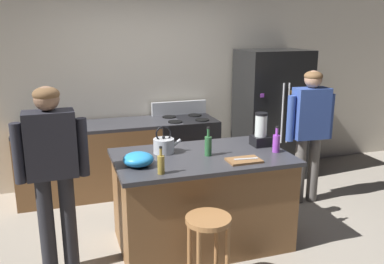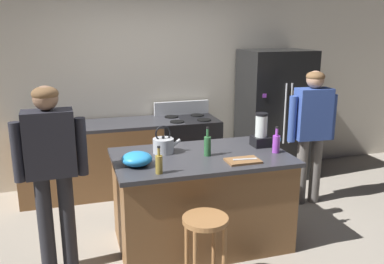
% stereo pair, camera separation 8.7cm
% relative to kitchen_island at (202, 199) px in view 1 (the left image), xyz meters
% --- Properties ---
extents(ground_plane, '(14.00, 14.00, 0.00)m').
position_rel_kitchen_island_xyz_m(ground_plane, '(0.00, 0.00, -0.45)').
color(ground_plane, '#9E9384').
extents(back_wall, '(8.00, 0.10, 2.70)m').
position_rel_kitchen_island_xyz_m(back_wall, '(0.00, 1.95, 0.90)').
color(back_wall, beige).
rests_on(back_wall, ground_plane).
extents(kitchen_island, '(1.65, 0.98, 0.90)m').
position_rel_kitchen_island_xyz_m(kitchen_island, '(0.00, 0.00, 0.00)').
color(kitchen_island, brown).
rests_on(kitchen_island, ground_plane).
extents(back_counter_run, '(2.00, 0.64, 0.90)m').
position_rel_kitchen_island_xyz_m(back_counter_run, '(-0.80, 1.55, -0.00)').
color(back_counter_run, brown).
rests_on(back_counter_run, ground_plane).
extents(refrigerator, '(0.90, 0.73, 1.77)m').
position_rel_kitchen_island_xyz_m(refrigerator, '(1.55, 1.50, 0.43)').
color(refrigerator, black).
rests_on(refrigerator, ground_plane).
extents(stove_range, '(0.76, 0.65, 1.08)m').
position_rel_kitchen_island_xyz_m(stove_range, '(0.30, 1.52, 0.01)').
color(stove_range, black).
rests_on(stove_range, ground_plane).
extents(person_by_island_left, '(0.59, 0.24, 1.63)m').
position_rel_kitchen_island_xyz_m(person_by_island_left, '(-1.33, -0.10, 0.54)').
color(person_by_island_left, '#26262B').
rests_on(person_by_island_left, ground_plane).
extents(person_by_sink_right, '(0.60, 0.25, 1.59)m').
position_rel_kitchen_island_xyz_m(person_by_sink_right, '(1.52, 0.53, 0.51)').
color(person_by_sink_right, '#66605B').
rests_on(person_by_sink_right, ground_plane).
extents(bar_stool, '(0.36, 0.36, 0.65)m').
position_rel_kitchen_island_xyz_m(bar_stool, '(-0.21, -0.75, 0.05)').
color(bar_stool, '#9E6B3D').
rests_on(bar_stool, ground_plane).
extents(blender_appliance, '(0.17, 0.17, 0.34)m').
position_rel_kitchen_island_xyz_m(blender_appliance, '(0.67, 0.11, 0.59)').
color(blender_appliance, black).
rests_on(blender_appliance, kitchen_island).
extents(bottle_olive_oil, '(0.07, 0.07, 0.28)m').
position_rel_kitchen_island_xyz_m(bottle_olive_oil, '(0.05, -0.03, 0.55)').
color(bottle_olive_oil, '#2D6638').
rests_on(bottle_olive_oil, kitchen_island).
extents(bottle_soda, '(0.07, 0.07, 0.26)m').
position_rel_kitchen_island_xyz_m(bottle_soda, '(0.71, -0.13, 0.54)').
color(bottle_soda, purple).
rests_on(bottle_soda, kitchen_island).
extents(bottle_vinegar, '(0.06, 0.06, 0.24)m').
position_rel_kitchen_island_xyz_m(bottle_vinegar, '(-0.48, -0.37, 0.54)').
color(bottle_vinegar, olive).
rests_on(bottle_vinegar, kitchen_island).
extents(mixing_bowl, '(0.27, 0.27, 0.12)m').
position_rel_kitchen_island_xyz_m(mixing_bowl, '(-0.63, -0.12, 0.51)').
color(mixing_bowl, '#268CD8').
rests_on(mixing_bowl, kitchen_island).
extents(tea_kettle, '(0.28, 0.20, 0.27)m').
position_rel_kitchen_island_xyz_m(tea_kettle, '(-0.32, 0.18, 0.53)').
color(tea_kettle, '#B7BABF').
rests_on(tea_kettle, kitchen_island).
extents(cutting_board, '(0.30, 0.20, 0.02)m').
position_rel_kitchen_island_xyz_m(cutting_board, '(0.30, -0.29, 0.46)').
color(cutting_board, brown).
rests_on(cutting_board, kitchen_island).
extents(chef_knife, '(0.22, 0.05, 0.01)m').
position_rel_kitchen_island_xyz_m(chef_knife, '(0.32, -0.29, 0.47)').
color(chef_knife, '#B7BABF').
rests_on(chef_knife, cutting_board).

